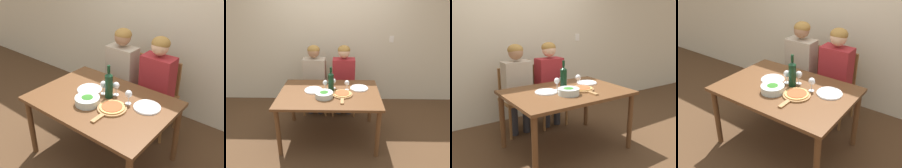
# 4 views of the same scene
# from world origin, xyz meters

# --- Properties ---
(ground_plane) EXTENTS (40.00, 40.00, 0.00)m
(ground_plane) POSITION_xyz_m (0.00, 0.00, 0.00)
(ground_plane) COLOR #4C331E
(back_wall) EXTENTS (10.00, 0.06, 2.70)m
(back_wall) POSITION_xyz_m (0.00, 1.32, 1.35)
(back_wall) COLOR beige
(back_wall) RESTS_ON ground
(dining_table) EXTENTS (1.43, 0.99, 0.74)m
(dining_table) POSITION_xyz_m (0.00, 0.00, 0.66)
(dining_table) COLOR brown
(dining_table) RESTS_ON ground
(chair_left) EXTENTS (0.42, 0.42, 0.91)m
(chair_left) POSITION_xyz_m (-0.30, 0.85, 0.50)
(chair_left) COLOR brown
(chair_left) RESTS_ON ground
(chair_right) EXTENTS (0.42, 0.42, 0.91)m
(chair_right) POSITION_xyz_m (0.21, 0.85, 0.50)
(chair_right) COLOR brown
(chair_right) RESTS_ON ground
(person_woman) EXTENTS (0.47, 0.51, 1.25)m
(person_woman) POSITION_xyz_m (-0.30, 0.74, 0.76)
(person_woman) COLOR #28282D
(person_woman) RESTS_ON ground
(person_man) EXTENTS (0.47, 0.51, 1.25)m
(person_man) POSITION_xyz_m (0.21, 0.74, 0.76)
(person_man) COLOR #28282D
(person_man) RESTS_ON ground
(wine_bottle) EXTENTS (0.08, 0.08, 0.35)m
(wine_bottle) POSITION_xyz_m (0.02, 0.09, 0.88)
(wine_bottle) COLOR black
(wine_bottle) RESTS_ON dining_table
(broccoli_bowl) EXTENTS (0.25, 0.25, 0.08)m
(broccoli_bowl) POSITION_xyz_m (-0.06, -0.14, 0.78)
(broccoli_bowl) COLOR silver
(broccoli_bowl) RESTS_ON dining_table
(dinner_plate_left) EXTENTS (0.27, 0.27, 0.02)m
(dinner_plate_left) POSITION_xyz_m (-0.23, 0.07, 0.75)
(dinner_plate_left) COLOR white
(dinner_plate_left) RESTS_ON dining_table
(dinner_plate_right) EXTENTS (0.27, 0.27, 0.02)m
(dinner_plate_right) POSITION_xyz_m (0.44, 0.16, 0.75)
(dinner_plate_right) COLOR white
(dinner_plate_right) RESTS_ON dining_table
(pizza_on_board) EXTENTS (0.29, 0.43, 0.04)m
(pizza_on_board) POSITION_xyz_m (0.19, -0.08, 0.75)
(pizza_on_board) COLOR #9E7042
(pizza_on_board) RESTS_ON dining_table
(wine_glass_left) EXTENTS (0.07, 0.07, 0.15)m
(wine_glass_left) POSITION_xyz_m (-0.06, 0.10, 0.84)
(wine_glass_left) COLOR silver
(wine_glass_left) RESTS_ON dining_table
(wine_glass_right) EXTENTS (0.07, 0.07, 0.15)m
(wine_glass_right) POSITION_xyz_m (0.25, 0.11, 0.84)
(wine_glass_right) COLOR silver
(wine_glass_right) RESTS_ON dining_table
(wine_glass_centre) EXTENTS (0.07, 0.07, 0.15)m
(wine_glass_centre) POSITION_xyz_m (0.05, 0.17, 0.84)
(wine_glass_centre) COLOR silver
(wine_glass_centre) RESTS_ON dining_table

